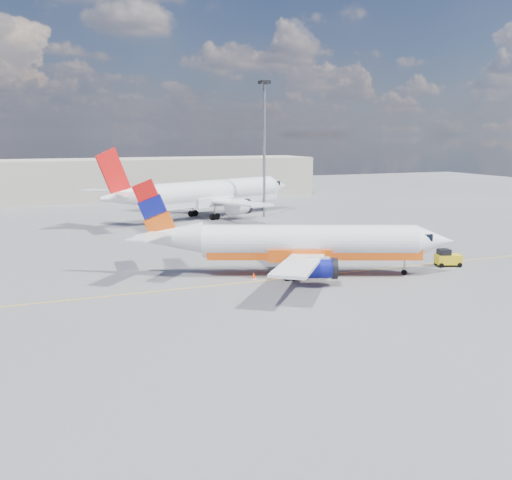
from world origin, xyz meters
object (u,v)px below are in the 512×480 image
object	(u,v)px
second_jet	(209,194)
gse_tug	(447,258)
main_jet	(299,243)
traffic_cone	(254,276)

from	to	relation	value
second_jet	gse_tug	distance (m)	42.80
main_jet	gse_tug	bearing A→B (deg)	13.72
main_jet	traffic_cone	world-z (taller)	main_jet
traffic_cone	gse_tug	bearing A→B (deg)	-6.66
main_jet	second_jet	size ratio (longest dim) A/B	0.81
gse_tug	traffic_cone	bearing A→B (deg)	-169.94
second_jet	gse_tug	xyz separation A→B (m)	(12.10, -40.96, -2.91)
gse_tug	traffic_cone	xyz separation A→B (m)	(-19.64, 2.29, -0.51)
main_jet	traffic_cone	distance (m)	5.16
traffic_cone	second_jet	bearing A→B (deg)	78.96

